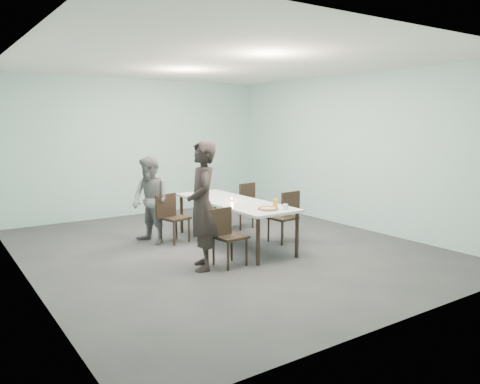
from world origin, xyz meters
TOP-DOWN VIEW (x-y plane):
  - ground at (0.00, 0.00)m, footprint 7.00×7.00m
  - room_shell at (0.00, 0.00)m, footprint 6.02×7.02m
  - table at (0.28, 0.12)m, footprint 0.92×2.61m
  - chair_near_left at (-0.51, -0.88)m, footprint 0.63×0.46m
  - chair_far_left at (-0.58, 0.75)m, footprint 0.65×0.51m
  - chair_near_right at (1.13, -0.25)m, footprint 0.63×0.45m
  - chair_far_right at (1.15, 1.08)m, footprint 0.64×0.49m
  - diner_near at (-0.82, -0.77)m, footprint 0.66×0.78m
  - diner_far at (-0.86, 0.94)m, footprint 0.75×0.86m
  - pizza at (0.25, -0.88)m, footprint 0.34×0.34m
  - side_plate at (0.42, -0.38)m, footprint 0.18×0.18m
  - beer_glass at (0.42, -0.85)m, footprint 0.08×0.08m
  - water_tumbler at (0.47, -1.02)m, footprint 0.08×0.08m
  - tealight at (0.24, 0.10)m, footprint 0.06×0.06m
  - amber_tumbler at (0.19, 0.93)m, footprint 0.07×0.07m
  - menu at (0.09, 1.08)m, footprint 0.30×0.22m

SIDE VIEW (x-z plane):
  - ground at x=0.00m, z-range 0.00..0.00m
  - chair_near_left at x=-0.51m, z-range 0.07..0.94m
  - chair_far_left at x=-0.58m, z-range 0.07..0.94m
  - chair_near_right at x=1.13m, z-range 0.07..0.94m
  - chair_far_right at x=1.15m, z-range 0.07..0.94m
  - table at x=0.28m, z-range 0.32..1.07m
  - diner_far at x=-0.86m, z-range 0.00..1.49m
  - menu at x=0.09m, z-range 0.75..0.76m
  - side_plate at x=0.42m, z-range 0.75..0.76m
  - pizza at x=0.25m, z-range 0.75..0.79m
  - tealight at x=0.24m, z-range 0.75..0.79m
  - amber_tumbler at x=0.19m, z-range 0.75..0.83m
  - water_tumbler at x=0.47m, z-range 0.75..0.84m
  - beer_glass at x=0.42m, z-range 0.75..0.90m
  - diner_near at x=-0.82m, z-range 0.00..1.82m
  - room_shell at x=0.00m, z-range 0.52..3.53m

